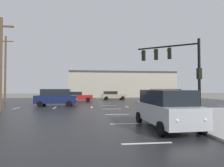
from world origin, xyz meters
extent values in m
plane|color=slate|center=(0.00, 0.00, 0.00)|extent=(120.00, 120.00, 0.00)
cube|color=#232326|center=(0.00, 0.00, 0.01)|extent=(44.00, 44.00, 0.02)
cube|color=white|center=(5.00, -4.00, 0.17)|extent=(4.00, 1.60, 0.06)
cube|color=silver|center=(0.00, -14.00, 0.02)|extent=(2.00, 0.15, 0.01)
cube|color=silver|center=(0.00, -10.00, 0.02)|extent=(2.00, 0.15, 0.01)
cube|color=silver|center=(0.00, -6.00, 0.02)|extent=(2.00, 0.15, 0.01)
cube|color=silver|center=(0.00, -2.00, 0.02)|extent=(2.00, 0.15, 0.01)
cube|color=silver|center=(0.00, 2.00, 0.02)|extent=(2.00, 0.15, 0.01)
cube|color=silver|center=(0.00, 6.00, 0.02)|extent=(2.00, 0.15, 0.01)
cube|color=silver|center=(0.00, 10.00, 0.02)|extent=(2.00, 0.15, 0.01)
cube|color=silver|center=(0.00, 14.00, 0.02)|extent=(2.00, 0.15, 0.01)
cube|color=silver|center=(0.00, 18.00, 0.02)|extent=(2.00, 0.15, 0.01)
cube|color=silver|center=(-10.00, 0.00, 0.02)|extent=(0.15, 2.00, 0.01)
cube|color=silver|center=(-6.00, 0.00, 0.02)|extent=(0.15, 2.00, 0.01)
cube|color=silver|center=(-2.00, 0.00, 0.02)|extent=(0.15, 2.00, 0.01)
cube|color=silver|center=(2.00, 0.00, 0.02)|extent=(0.15, 2.00, 0.01)
cube|color=silver|center=(6.00, 0.00, 0.02)|extent=(0.15, 2.00, 0.01)
cube|color=silver|center=(10.00, 0.00, 0.02)|extent=(0.15, 2.00, 0.01)
cube|color=silver|center=(14.00, 0.00, 0.02)|extent=(0.15, 2.00, 0.01)
cube|color=silver|center=(3.50, -4.00, 0.02)|extent=(0.45, 7.00, 0.01)
cylinder|color=black|center=(6.64, -6.81, 3.17)|extent=(0.22, 0.22, 6.07)
cylinder|color=black|center=(4.47, -5.39, 5.81)|extent=(4.41, 2.96, 0.14)
cube|color=black|center=(4.69, -5.53, 5.18)|extent=(0.43, 0.45, 0.95)
sphere|color=yellow|center=(4.56, -5.44, 5.47)|extent=(0.20, 0.20, 0.20)
cube|color=black|center=(3.72, -4.89, 5.18)|extent=(0.43, 0.45, 0.95)
sphere|color=yellow|center=(3.58, -4.80, 5.47)|extent=(0.20, 0.20, 0.20)
cube|color=black|center=(2.74, -4.25, 5.18)|extent=(0.43, 0.45, 0.95)
sphere|color=yellow|center=(2.61, -4.16, 5.47)|extent=(0.20, 0.20, 0.20)
cube|color=black|center=(6.64, -6.81, 3.34)|extent=(0.28, 0.36, 0.90)
cylinder|color=gold|center=(5.45, -6.14, 0.44)|extent=(0.26, 0.26, 0.60)
sphere|color=gold|center=(5.45, -6.14, 0.81)|extent=(0.25, 0.25, 0.25)
cylinder|color=gold|center=(5.27, -6.14, 0.47)|extent=(0.12, 0.11, 0.11)
cylinder|color=gold|center=(5.63, -6.14, 0.47)|extent=(0.12, 0.11, 0.11)
cube|color=#BCB29E|center=(5.69, 25.07, 2.85)|extent=(25.26, 8.00, 5.69)
cube|color=#3F3D3A|center=(5.69, 25.07, 5.94)|extent=(25.26, 8.00, 0.50)
cube|color=tan|center=(2.24, 13.82, 0.70)|extent=(4.59, 2.04, 0.70)
cube|color=black|center=(1.57, 13.78, 1.33)|extent=(2.56, 1.79, 0.55)
cylinder|color=black|center=(3.72, 14.80, 0.35)|extent=(0.67, 0.26, 0.66)
cylinder|color=black|center=(3.82, 13.01, 0.35)|extent=(0.67, 0.26, 0.66)
cylinder|color=black|center=(0.66, 14.64, 0.35)|extent=(0.67, 0.26, 0.66)
cylinder|color=black|center=(0.76, 12.84, 0.35)|extent=(0.67, 0.26, 0.66)
sphere|color=white|center=(4.41, 14.52, 0.70)|extent=(0.18, 0.18, 0.18)
sphere|color=white|center=(4.47, 13.37, 0.70)|extent=(0.18, 0.18, 0.18)
cube|color=black|center=(7.07, 1.24, 0.82)|extent=(4.87, 2.12, 0.95)
cube|color=black|center=(7.07, 1.24, 1.67)|extent=(3.42, 1.91, 0.75)
cylinder|color=black|center=(8.67, 2.27, 0.35)|extent=(0.67, 0.24, 0.66)
cylinder|color=black|center=(8.74, 0.32, 0.35)|extent=(0.67, 0.24, 0.66)
cylinder|color=black|center=(5.41, 2.15, 0.35)|extent=(0.67, 0.24, 0.66)
cylinder|color=black|center=(5.47, 0.20, 0.35)|extent=(0.67, 0.24, 0.66)
sphere|color=white|center=(9.40, 1.94, 0.82)|extent=(0.18, 0.18, 0.18)
sphere|color=white|center=(9.44, 0.70, 0.82)|extent=(0.18, 0.18, 0.18)
cube|color=#B21919|center=(-4.08, 9.68, 0.70)|extent=(4.61, 2.11, 0.70)
cube|color=black|center=(-4.75, 9.63, 1.33)|extent=(2.58, 1.82, 0.55)
cylinder|color=black|center=(-2.62, 10.69, 0.35)|extent=(0.67, 0.27, 0.66)
cylinder|color=black|center=(-2.49, 8.89, 0.35)|extent=(0.67, 0.27, 0.66)
cylinder|color=black|center=(-5.67, 10.47, 0.35)|extent=(0.67, 0.27, 0.66)
cylinder|color=black|center=(-5.54, 8.68, 0.35)|extent=(0.67, 0.27, 0.66)
sphere|color=white|center=(-1.92, 10.41, 0.70)|extent=(0.18, 0.18, 0.18)
sphere|color=white|center=(-1.84, 9.26, 0.70)|extent=(0.18, 0.18, 0.18)
cube|color=#B7BABF|center=(1.85, -11.38, 0.82)|extent=(2.15, 4.88, 0.95)
cube|color=black|center=(1.85, -11.38, 1.67)|extent=(1.93, 3.43, 0.75)
cylinder|color=black|center=(2.89, -12.97, 0.35)|extent=(0.25, 0.67, 0.66)
cylinder|color=black|center=(0.94, -13.05, 0.35)|extent=(0.25, 0.67, 0.66)
cylinder|color=black|center=(2.76, -9.71, 0.35)|extent=(0.25, 0.67, 0.66)
cylinder|color=black|center=(0.81, -9.79, 0.35)|extent=(0.25, 0.67, 0.66)
sphere|color=white|center=(2.57, -13.70, 0.82)|extent=(0.18, 0.18, 0.18)
sphere|color=white|center=(1.32, -13.75, 0.82)|extent=(0.18, 0.18, 0.18)
cube|color=#141E47|center=(-6.24, 2.13, 0.82)|extent=(4.81, 1.96, 0.95)
cube|color=black|center=(-6.24, 2.13, 1.67)|extent=(3.37, 1.80, 0.75)
cylinder|color=black|center=(-4.61, 3.10, 0.35)|extent=(0.66, 0.22, 0.66)
cylinder|color=black|center=(-4.61, 1.15, 0.35)|extent=(0.66, 0.22, 0.66)
cylinder|color=black|center=(-7.87, 3.11, 0.35)|extent=(0.66, 0.22, 0.66)
cylinder|color=black|center=(-7.88, 1.16, 0.35)|extent=(0.66, 0.22, 0.66)
sphere|color=white|center=(-3.89, 2.74, 0.82)|extent=(0.18, 0.18, 0.18)
sphere|color=white|center=(-3.90, 1.50, 0.82)|extent=(0.18, 0.18, 0.18)
cylinder|color=brown|center=(-10.33, -2.93, 4.33)|extent=(0.28, 0.28, 8.65)
cube|color=brown|center=(-10.33, -2.93, 7.85)|extent=(2.20, 0.14, 0.14)
cylinder|color=brown|center=(-14.95, 8.85, 5.05)|extent=(0.28, 0.28, 10.09)
cube|color=brown|center=(-14.95, 8.85, 9.29)|extent=(2.20, 0.14, 0.14)
camera|label=1|loc=(-2.18, -21.02, 2.14)|focal=29.95mm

